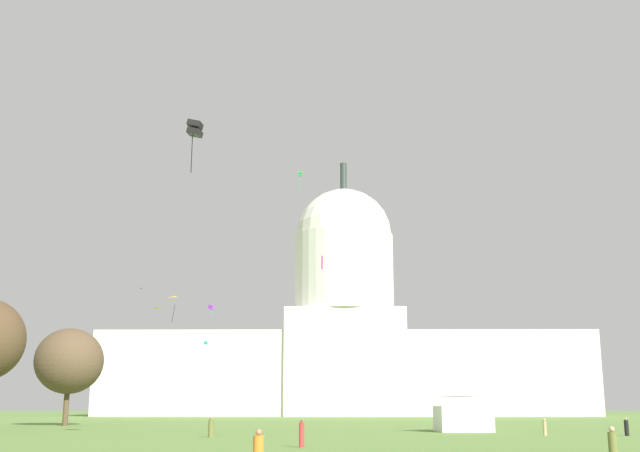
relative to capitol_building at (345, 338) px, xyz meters
The scene contains 17 objects.
capitol_building is the anchor object (origin of this frame).
event_tent 126.39m from the capitol_building, 85.57° to the right, with size 5.74×5.71×5.33m.
tree_west_far 107.99m from the capitol_building, 111.34° to the right, with size 12.66×12.70×12.86m.
person_olive_back_right 141.12m from the capitol_building, 95.72° to the right, with size 0.54×0.54×1.67m.
person_black_mid_left 138.83m from the capitol_building, 80.67° to the right, with size 0.53×0.53×1.57m.
person_red_lawn_far_left 157.28m from the capitol_building, 92.08° to the right, with size 0.46×0.46×1.75m.
person_tan_near_tree_east 137.36m from the capitol_building, 83.57° to the right, with size 0.33×0.33×1.48m.
person_olive_mid_center 175.04m from the capitol_building, 87.39° to the right, with size 0.42×0.42×1.75m.
kite_black_mid 148.85m from the capitol_building, 95.65° to the right, with size 1.26×1.19×4.31m.
kite_green_high 51.56m from the capitol_building, 105.29° to the right, with size 1.00×0.95×4.40m.
kite_gold_mid 89.01m from the capitol_building, 108.50° to the right, with size 1.62×1.23×3.96m.
kite_violet_mid 75.10m from the capitol_building, 108.96° to the right, with size 1.06×1.06×1.98m.
kite_yellow_mid 59.11m from the capitol_building, 132.15° to the right, with size 1.43×0.76×0.26m.
kite_blue_mid 67.81m from the capitol_building, 126.63° to the right, with size 0.85×1.81×0.35m.
kite_cyan_low 81.84m from the capitol_building, 95.83° to the right, with size 1.31×0.91×3.21m.
kite_turquoise_low 51.07m from the capitol_building, 125.81° to the right, with size 0.87×0.91×0.81m.
kite_magenta_low 150.26m from the capitol_building, 91.69° to the right, with size 0.14×0.79×1.12m.
Camera 1 is at (-1.29, -24.28, 2.60)m, focal length 44.72 mm.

